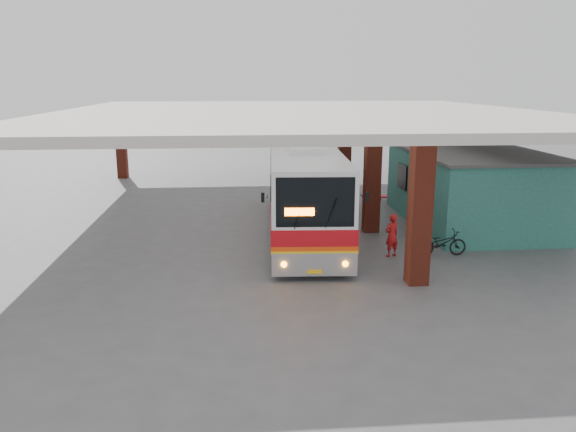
% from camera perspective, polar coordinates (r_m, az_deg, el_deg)
% --- Properties ---
extents(ground, '(90.00, 90.00, 0.00)m').
position_cam_1_polar(ground, '(19.58, 1.77, -4.02)').
color(ground, '#515154').
rests_on(ground, ground).
extents(brick_columns, '(20.10, 21.60, 4.35)m').
position_cam_1_polar(brick_columns, '(24.10, 3.80, 4.62)').
color(brick_columns, maroon).
rests_on(brick_columns, ground).
extents(canopy_roof, '(21.00, 23.00, 0.30)m').
position_cam_1_polar(canopy_roof, '(25.22, 1.24, 10.35)').
color(canopy_roof, beige).
rests_on(canopy_roof, brick_columns).
extents(shop_building, '(5.20, 8.20, 3.11)m').
position_cam_1_polar(shop_building, '(24.92, 18.07, 2.84)').
color(shop_building, '#2B6C60').
rests_on(shop_building, ground).
extents(coach_bus, '(3.30, 12.50, 3.60)m').
position_cam_1_polar(coach_bus, '(22.44, 1.59, 2.98)').
color(coach_bus, white).
rests_on(coach_bus, ground).
extents(motorcycle, '(1.75, 0.65, 0.91)m').
position_cam_1_polar(motorcycle, '(20.13, 15.35, -2.66)').
color(motorcycle, black).
rests_on(motorcycle, ground).
extents(pedestrian, '(0.65, 0.56, 1.50)m').
position_cam_1_polar(pedestrian, '(19.58, 10.50, -1.95)').
color(pedestrian, red).
rests_on(pedestrian, ground).
extents(red_chair, '(0.58, 0.58, 0.85)m').
position_cam_1_polar(red_chair, '(28.58, 9.96, 2.23)').
color(red_chair, red).
rests_on(red_chair, ground).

